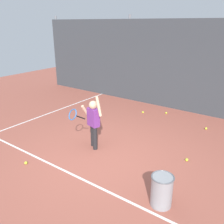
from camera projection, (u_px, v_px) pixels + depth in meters
ground_plane at (101, 159)px, 5.48m from camera, size 20.00×20.00×0.00m
court_line_baseline at (75, 176)px, 4.86m from camera, size 9.00×0.05×0.00m
court_line_sideline at (43, 115)px, 8.02m from camera, size 0.05×9.00×0.00m
back_fence_windscreen at (177, 66)px, 8.17m from camera, size 12.13×0.08×3.03m
fence_post_0 at (58, 52)px, 11.43m from camera, size 0.09×0.09×3.18m
fence_post_1 at (129, 59)px, 9.27m from camera, size 0.09×0.09×3.18m
tennis_player at (93, 120)px, 5.73m from camera, size 0.83×0.57×1.35m
ball_hopper at (162, 190)px, 4.01m from camera, size 0.38×0.38×0.56m
tennis_ball_0 at (92, 115)px, 7.96m from camera, size 0.07×0.07×0.07m
tennis_ball_1 at (187, 160)px, 5.37m from camera, size 0.07×0.07×0.07m
tennis_ball_3 at (26, 163)px, 5.25m from camera, size 0.07×0.07×0.07m
tennis_ball_4 at (143, 112)px, 8.21m from camera, size 0.07×0.07×0.07m
tennis_ball_5 at (206, 129)px, 6.96m from camera, size 0.07×0.07×0.07m
tennis_ball_6 at (166, 113)px, 8.15m from camera, size 0.07×0.07×0.07m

